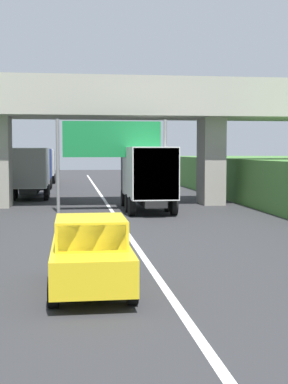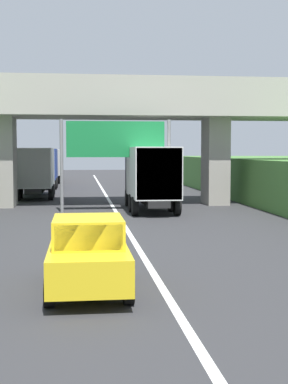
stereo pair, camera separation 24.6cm
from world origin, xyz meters
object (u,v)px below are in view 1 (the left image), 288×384
overhead_highway_sign (112,145)px  car_yellow (91,254)px  truck_blue (38,166)px  truck_silver (32,170)px  truck_red (44,164)px  truck_black (147,175)px

overhead_highway_sign → car_yellow: overhead_highway_sign is taller
truck_blue → truck_silver: same height
overhead_highway_sign → truck_blue: overhead_highway_sign is taller
truck_silver → overhead_highway_sign: bearing=-63.3°
truck_blue → truck_red: same height
truck_blue → truck_silver: size_ratio=1.00×
overhead_highway_sign → truck_silver: 10.99m
truck_blue → truck_red: bearing=89.6°
truck_blue → truck_red: size_ratio=1.00×
truck_blue → car_yellow: truck_blue is taller
truck_black → truck_blue: bearing=109.4°
truck_red → overhead_highway_sign: bearing=-80.1°
car_yellow → truck_red: bearing=94.1°
truck_black → overhead_highway_sign: bearing=-172.1°
overhead_highway_sign → truck_blue: size_ratio=0.81×
overhead_highway_sign → car_yellow: 16.91m
overhead_highway_sign → truck_silver: bearing=116.7°
truck_red → car_yellow: truck_red is taller
overhead_highway_sign → truck_silver: size_ratio=0.81×
overhead_highway_sign → truck_red: size_ratio=0.81×
overhead_highway_sign → truck_black: bearing=7.9°
car_yellow → truck_black: bearing=77.9°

